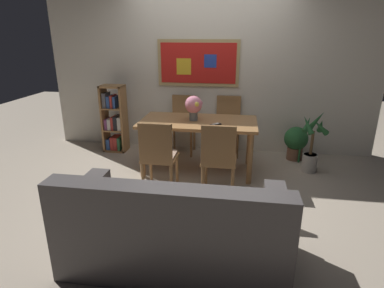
# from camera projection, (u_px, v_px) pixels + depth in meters

# --- Properties ---
(ground_plane) EXTENTS (12.00, 12.00, 0.00)m
(ground_plane) POSITION_uv_depth(u_px,v_px,m) (196.00, 182.00, 4.18)
(ground_plane) COLOR tan
(wall_back_with_painting) EXTENTS (5.20, 0.14, 2.60)m
(wall_back_with_painting) POSITION_uv_depth(u_px,v_px,m) (209.00, 70.00, 5.05)
(wall_back_with_painting) COLOR silver
(wall_back_with_painting) RESTS_ON ground_plane
(dining_table) EXTENTS (1.57, 0.83, 0.72)m
(dining_table) POSITION_uv_depth(u_px,v_px,m) (198.00, 127.00, 4.36)
(dining_table) COLOR #9E7042
(dining_table) RESTS_ON ground_plane
(dining_chair_far_left) EXTENTS (0.40, 0.41, 0.91)m
(dining_chair_far_left) POSITION_uv_depth(u_px,v_px,m) (183.00, 119.00, 5.12)
(dining_chair_far_left) COLOR #9E7042
(dining_chair_far_left) RESTS_ON ground_plane
(dining_chair_near_right) EXTENTS (0.40, 0.41, 0.91)m
(dining_chair_near_right) POSITION_uv_depth(u_px,v_px,m) (219.00, 155.00, 3.63)
(dining_chair_near_right) COLOR #9E7042
(dining_chair_near_right) RESTS_ON ground_plane
(dining_chair_far_right) EXTENTS (0.40, 0.41, 0.91)m
(dining_chair_far_right) POSITION_uv_depth(u_px,v_px,m) (228.00, 120.00, 5.07)
(dining_chair_far_right) COLOR #9E7042
(dining_chair_far_right) RESTS_ON ground_plane
(dining_chair_near_left) EXTENTS (0.40, 0.41, 0.91)m
(dining_chair_near_left) POSITION_uv_depth(u_px,v_px,m) (158.00, 152.00, 3.71)
(dining_chair_near_left) COLOR #9E7042
(dining_chair_near_left) RESTS_ON ground_plane
(leather_couch) EXTENTS (1.80, 0.84, 0.84)m
(leather_couch) POSITION_uv_depth(u_px,v_px,m) (175.00, 232.00, 2.61)
(leather_couch) COLOR #514C4C
(leather_couch) RESTS_ON ground_plane
(bookshelf) EXTENTS (0.36, 0.28, 1.08)m
(bookshelf) POSITION_uv_depth(u_px,v_px,m) (114.00, 121.00, 5.17)
(bookshelf) COLOR #9E7042
(bookshelf) RESTS_ON ground_plane
(potted_ivy) EXTENTS (0.35, 0.35, 0.53)m
(potted_ivy) POSITION_uv_depth(u_px,v_px,m) (296.00, 141.00, 4.86)
(potted_ivy) COLOR brown
(potted_ivy) RESTS_ON ground_plane
(potted_palm) EXTENTS (0.38, 0.38, 0.87)m
(potted_palm) POSITION_uv_depth(u_px,v_px,m) (312.00, 146.00, 4.40)
(potted_palm) COLOR #B2ADA3
(potted_palm) RESTS_ON ground_plane
(flower_vase) EXTENTS (0.24, 0.23, 0.33)m
(flower_vase) POSITION_uv_depth(u_px,v_px,m) (194.00, 106.00, 4.29)
(flower_vase) COLOR slate
(flower_vase) RESTS_ON dining_table
(tv_remote) EXTENTS (0.15, 0.14, 0.02)m
(tv_remote) POSITION_uv_depth(u_px,v_px,m) (216.00, 125.00, 4.11)
(tv_remote) COLOR black
(tv_remote) RESTS_ON dining_table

